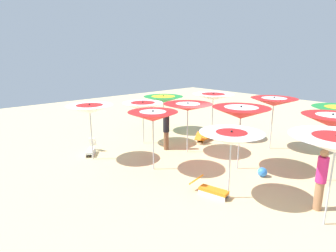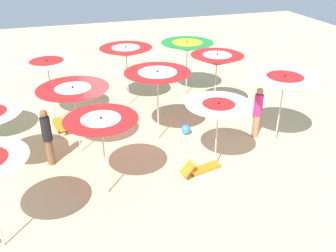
{
  "view_description": "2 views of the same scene",
  "coord_description": "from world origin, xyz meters",
  "px_view_note": "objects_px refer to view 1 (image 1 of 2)",
  "views": [
    {
      "loc": [
        9.35,
        7.17,
        4.46
      ],
      "look_at": [
        1.63,
        -1.33,
        1.55
      ],
      "focal_mm": 30.28,
      "sensor_mm": 36.0,
      "label": 1
    },
    {
      "loc": [
        11.1,
        -1.88,
        6.51
      ],
      "look_at": [
        1.3,
        1.19,
        1.09
      ],
      "focal_mm": 39.06,
      "sensor_mm": 36.0,
      "label": 2
    }
  ],
  "objects_px": {
    "beach_umbrella_10": "(274,102)",
    "beachgoer_0": "(321,178)",
    "beach_umbrella_0": "(90,109)",
    "beach_umbrella_8": "(163,99)",
    "beach_umbrella_2": "(231,138)",
    "beach_umbrella_7": "(332,121)",
    "lounger_1": "(204,138)",
    "lounger_2": "(211,189)",
    "beach_umbrella_1": "(153,116)",
    "beach_umbrella_6": "(241,113)",
    "beach_umbrella_3": "(336,144)",
    "beachgoer_1": "(166,129)",
    "beach_ball": "(262,172)",
    "beach_umbrella_4": "(143,107)",
    "beach_umbrella_9": "(213,97)",
    "lounger_0": "(91,150)",
    "beach_umbrella_5": "(188,107)"
  },
  "relations": [
    {
      "from": "lounger_2",
      "to": "beachgoer_0",
      "type": "relative_size",
      "value": 0.72
    },
    {
      "from": "lounger_1",
      "to": "lounger_2",
      "type": "relative_size",
      "value": 0.98
    },
    {
      "from": "beach_umbrella_1",
      "to": "beach_umbrella_2",
      "type": "relative_size",
      "value": 1.07
    },
    {
      "from": "beachgoer_1",
      "to": "beach_ball",
      "type": "xyz_separation_m",
      "value": [
        -0.58,
        4.75,
        -0.83
      ]
    },
    {
      "from": "beach_umbrella_0",
      "to": "beach_umbrella_7",
      "type": "bearing_deg",
      "value": 124.15
    },
    {
      "from": "beach_umbrella_5",
      "to": "beach_umbrella_3",
      "type": "bearing_deg",
      "value": 77.46
    },
    {
      "from": "beach_umbrella_8",
      "to": "beachgoer_0",
      "type": "height_order",
      "value": "beach_umbrella_8"
    },
    {
      "from": "beach_umbrella_9",
      "to": "beachgoer_1",
      "type": "distance_m",
      "value": 3.39
    },
    {
      "from": "lounger_1",
      "to": "lounger_0",
      "type": "bearing_deg",
      "value": 145.93
    },
    {
      "from": "beach_umbrella_2",
      "to": "beach_ball",
      "type": "relative_size",
      "value": 6.32
    },
    {
      "from": "beach_umbrella_5",
      "to": "beach_ball",
      "type": "relative_size",
      "value": 6.67
    },
    {
      "from": "beach_umbrella_0",
      "to": "lounger_2",
      "type": "height_order",
      "value": "beach_umbrella_0"
    },
    {
      "from": "lounger_1",
      "to": "beach_ball",
      "type": "distance_m",
      "value": 4.69
    },
    {
      "from": "beach_umbrella_3",
      "to": "beach_umbrella_8",
      "type": "xyz_separation_m",
      "value": [
        -3.15,
        -10.15,
        -0.36
      ]
    },
    {
      "from": "beach_umbrella_3",
      "to": "beachgoer_0",
      "type": "height_order",
      "value": "beach_umbrella_3"
    },
    {
      "from": "beach_umbrella_0",
      "to": "beach_umbrella_7",
      "type": "xyz_separation_m",
      "value": [
        -5.17,
        7.63,
        -0.0
      ]
    },
    {
      "from": "beach_umbrella_4",
      "to": "beachgoer_0",
      "type": "xyz_separation_m",
      "value": [
        0.14,
        8.59,
        -0.92
      ]
    },
    {
      "from": "beach_umbrella_0",
      "to": "beach_ball",
      "type": "distance_m",
      "value": 7.36
    },
    {
      "from": "beach_umbrella_9",
      "to": "lounger_1",
      "type": "bearing_deg",
      "value": 11.1
    },
    {
      "from": "beach_umbrella_5",
      "to": "beach_umbrella_6",
      "type": "height_order",
      "value": "beach_umbrella_6"
    },
    {
      "from": "beachgoer_0",
      "to": "beach_umbrella_9",
      "type": "bearing_deg",
      "value": -63.66
    },
    {
      "from": "beach_umbrella_5",
      "to": "beach_umbrella_9",
      "type": "height_order",
      "value": "beach_umbrella_9"
    },
    {
      "from": "beachgoer_0",
      "to": "beachgoer_1",
      "type": "bearing_deg",
      "value": -39.41
    },
    {
      "from": "beach_umbrella_4",
      "to": "lounger_2",
      "type": "distance_m",
      "value": 6.4
    },
    {
      "from": "lounger_0",
      "to": "beachgoer_0",
      "type": "relative_size",
      "value": 0.59
    },
    {
      "from": "beach_umbrella_2",
      "to": "beach_umbrella_7",
      "type": "height_order",
      "value": "beach_umbrella_7"
    },
    {
      "from": "beach_umbrella_6",
      "to": "beach_umbrella_0",
      "type": "bearing_deg",
      "value": -52.17
    },
    {
      "from": "beach_umbrella_6",
      "to": "beach_umbrella_10",
      "type": "xyz_separation_m",
      "value": [
        -3.27,
        -0.39,
        0.0
      ]
    },
    {
      "from": "beach_umbrella_3",
      "to": "beach_umbrella_4",
      "type": "xyz_separation_m",
      "value": [
        -0.8,
        -9.03,
        -0.35
      ]
    },
    {
      "from": "lounger_2",
      "to": "beachgoer_1",
      "type": "xyz_separation_m",
      "value": [
        -1.98,
        -4.37,
        0.81
      ]
    },
    {
      "from": "beach_umbrella_3",
      "to": "beach_umbrella_2",
      "type": "bearing_deg",
      "value": -74.54
    },
    {
      "from": "beach_umbrella_9",
      "to": "beach_umbrella_10",
      "type": "xyz_separation_m",
      "value": [
        -0.67,
        3.07,
        0.03
      ]
    },
    {
      "from": "beach_umbrella_10",
      "to": "beach_umbrella_2",
      "type": "bearing_deg",
      "value": 15.87
    },
    {
      "from": "beach_umbrella_2",
      "to": "beach_umbrella_8",
      "type": "xyz_separation_m",
      "value": [
        -3.88,
        -7.53,
        -0.07
      ]
    },
    {
      "from": "beach_umbrella_1",
      "to": "beach_umbrella_6",
      "type": "bearing_deg",
      "value": 138.71
    },
    {
      "from": "beach_umbrella_10",
      "to": "lounger_1",
      "type": "distance_m",
      "value": 3.88
    },
    {
      "from": "beach_umbrella_10",
      "to": "beachgoer_0",
      "type": "relative_size",
      "value": 1.35
    },
    {
      "from": "beach_umbrella_0",
      "to": "beach_umbrella_8",
      "type": "xyz_separation_m",
      "value": [
        -5.41,
        -1.47,
        -0.32
      ]
    },
    {
      "from": "beach_umbrella_7",
      "to": "beachgoer_1",
      "type": "bearing_deg",
      "value": -73.36
    },
    {
      "from": "lounger_0",
      "to": "beach_umbrella_1",
      "type": "bearing_deg",
      "value": 54.98
    },
    {
      "from": "beach_umbrella_0",
      "to": "beach_umbrella_6",
      "type": "xyz_separation_m",
      "value": [
        -3.78,
        4.87,
        0.06
      ]
    },
    {
      "from": "beach_umbrella_5",
      "to": "beachgoer_0",
      "type": "relative_size",
      "value": 1.26
    },
    {
      "from": "beach_umbrella_4",
      "to": "beachgoer_1",
      "type": "relative_size",
      "value": 1.15
    },
    {
      "from": "beach_umbrella_3",
      "to": "beach_umbrella_8",
      "type": "height_order",
      "value": "beach_umbrella_3"
    },
    {
      "from": "beach_umbrella_4",
      "to": "beach_umbrella_6",
      "type": "height_order",
      "value": "beach_umbrella_6"
    },
    {
      "from": "beach_umbrella_6",
      "to": "lounger_1",
      "type": "distance_m",
      "value": 4.29
    },
    {
      "from": "beach_umbrella_2",
      "to": "lounger_1",
      "type": "bearing_deg",
      "value": -132.01
    },
    {
      "from": "beach_umbrella_7",
      "to": "beach_umbrella_3",
      "type": "bearing_deg",
      "value": 19.83
    },
    {
      "from": "beach_umbrella_2",
      "to": "beach_umbrella_9",
      "type": "xyz_separation_m",
      "value": [
        -4.86,
        -4.64,
        0.29
      ]
    },
    {
      "from": "beach_umbrella_10",
      "to": "beach_ball",
      "type": "height_order",
      "value": "beach_umbrella_10"
    }
  ]
}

